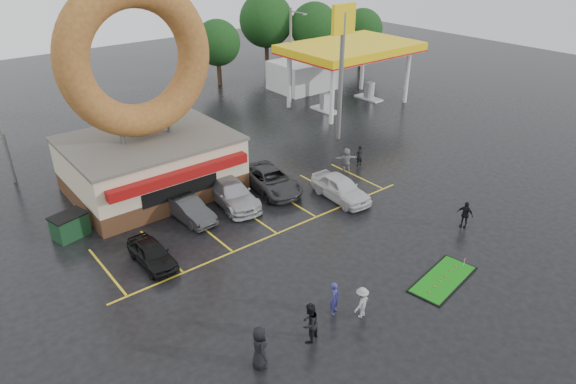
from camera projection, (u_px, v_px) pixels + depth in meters
ground at (316, 260)px, 27.02m from camera, size 120.00×120.00×0.00m
donut_shop at (146, 126)px, 32.29m from camera, size 10.20×8.70×13.50m
gas_station at (329, 61)px, 50.91m from camera, size 12.30×13.65×5.90m
shell_sign at (342, 48)px, 39.14m from camera, size 2.20×0.36×10.60m
streetlight_mid at (184, 77)px, 41.53m from camera, size 0.40×2.21×9.00m
streetlight_right at (291, 54)px, 48.87m from camera, size 0.40×2.21×9.00m
tree_far_a at (314, 27)px, 59.82m from camera, size 5.60×5.60×8.00m
tree_far_b at (362, 29)px, 62.06m from camera, size 4.90×4.90×7.00m
tree_far_c at (266, 20)px, 60.08m from camera, size 6.30×6.30×9.00m
tree_far_d at (217, 43)px, 54.86m from camera, size 4.90×4.90×7.00m
car_black at (152, 254)px, 26.47m from camera, size 1.51×3.70×1.26m
car_dgrey at (189, 209)px, 30.53m from camera, size 1.76×4.19×1.35m
car_silver at (232, 193)px, 32.19m from camera, size 2.71×5.40×1.50m
car_grey at (271, 180)px, 33.90m from camera, size 3.05×5.55×1.47m
car_white at (341, 188)px, 32.78m from camera, size 2.15×4.67×1.55m
person_blue at (335, 298)px, 23.02m from camera, size 0.71×0.64×1.63m
person_blackjkt at (310, 323)px, 21.40m from camera, size 1.10×0.99×1.88m
person_hoodie at (362, 303)px, 22.81m from camera, size 1.10×0.78×1.55m
person_bystander at (259, 347)px, 20.13m from camera, size 0.88×1.09×1.92m
person_cameraman at (465, 214)px, 29.70m from camera, size 0.60×1.01×1.62m
person_walker_near at (346, 160)px, 36.51m from camera, size 1.66×1.22×1.74m
person_walker_far at (359, 155)px, 37.35m from camera, size 0.60×0.40×1.62m
dumpster at (70, 226)px, 28.83m from camera, size 2.03×1.60×1.30m
putting_green at (443, 279)px, 25.52m from camera, size 4.38×2.44×0.52m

